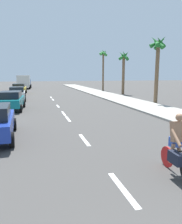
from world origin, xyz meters
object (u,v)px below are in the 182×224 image
Objects in this scene: palm_tree_mid at (158,53)px; palm_tree_far at (124,63)px; parked_car_white at (17,93)px; delivery_truck at (24,82)px; parked_car_yellow at (19,88)px; palm_tree_distant at (103,59)px; parked_car_teal at (11,100)px; cyclist at (177,148)px.

palm_tree_mid is 1.05× the size of palm_tree_far.
delivery_truck reaches higher than parked_car_white.
parked_car_yellow is 15.83m from palm_tree_distant.
palm_tree_mid is at bearing 4.64° from parked_car_teal.
delivery_truck reaches higher than parked_car_teal.
palm_tree_far reaches higher than delivery_truck.
palm_tree_distant is (-0.52, 8.18, 1.07)m from palm_tree_far.
palm_tree_distant is (14.32, 19.39, 4.91)m from parked_car_teal.
parked_car_white is 15.95m from palm_tree_far.
delivery_truck is 23.23m from palm_tree_far.
palm_tree_far reaches higher than parked_car_white.
palm_tree_mid is (13.72, 0.45, 4.12)m from parked_car_teal.
parked_car_white is at bearing -163.52° from palm_tree_far.
parked_car_teal is at bearing -91.97° from parked_car_white.
parked_car_teal and parked_car_white have the same top height.
parked_car_white is at bearing -70.57° from cyclist.
parked_car_yellow is at bearing 93.97° from parked_car_teal.
palm_tree_mid reaches higher than delivery_truck.
parked_car_yellow is (-0.33, 15.95, 0.00)m from parked_car_teal.
parked_car_teal is 24.60m from palm_tree_distant.
parked_car_yellow is at bearing 132.18° from palm_tree_mid.
parked_car_yellow is 21.32m from palm_tree_mid.
parked_car_yellow is at bearing -74.68° from cyclist.
delivery_truck is (-0.09, 28.73, 0.67)m from parked_car_teal.
delivery_truck is at bearing -78.47° from cyclist.
cyclist is 21.25m from parked_car_white.
palm_tree_mid reaches higher than parked_car_teal.
cyclist is at bearing -79.98° from delivery_truck.
cyclist is 0.24× the size of palm_tree_distant.
palm_tree_distant is at bearing 39.27° from parked_car_white.
palm_tree_far reaches higher than parked_car_yellow.
cyclist is 26.72m from palm_tree_far.
delivery_truck is (0.24, 12.78, 0.66)m from parked_car_yellow.
cyclist reaches higher than parked_car_white.
parked_car_white is at bearing 92.80° from parked_car_teal.
palm_tree_distant is at bearing 93.63° from palm_tree_far.
delivery_truck reaches higher than cyclist.
cyclist is 0.29× the size of delivery_truck.
palm_tree_far is (15.17, -4.74, 3.84)m from parked_car_yellow.
palm_tree_distant is at bearing 14.55° from parked_car_yellow.
parked_car_white and parked_car_yellow have the same top height.
cyclist is at bearing -110.05° from palm_tree_far.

